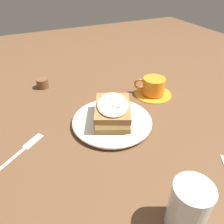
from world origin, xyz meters
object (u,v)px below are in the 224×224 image
at_px(sandwich, 112,111).
at_px(water_glass, 188,207).
at_px(fork, 25,148).
at_px(condiment_pot, 43,83).
at_px(teacup_with_saucer, 153,87).
at_px(dinner_plate, 112,121).

distance_m(sandwich, water_glass, 0.36).
distance_m(fork, condiment_pot, 0.36).
height_order(teacup_with_saucer, condiment_pot, teacup_with_saucer).
xyz_separation_m(water_glass, fork, (-0.36, -0.27, -0.06)).
bearing_deg(teacup_with_saucer, sandwich, 64.60).
xyz_separation_m(dinner_plate, water_glass, (0.36, -0.01, 0.05)).
bearing_deg(dinner_plate, water_glass, -1.29).
bearing_deg(sandwich, teacup_with_saucer, 114.96).
bearing_deg(condiment_pot, fork, -18.61).
bearing_deg(condiment_pot, teacup_with_saucer, 57.84).
height_order(dinner_plate, condiment_pot, condiment_pot).
bearing_deg(fork, teacup_with_saucer, 64.15).
relative_size(water_glass, condiment_pot, 2.42).
xyz_separation_m(teacup_with_saucer, fork, (0.10, -0.50, -0.03)).
relative_size(teacup_with_saucer, condiment_pot, 3.00).
xyz_separation_m(sandwich, fork, (-0.00, -0.27, -0.05)).
relative_size(teacup_with_saucer, fork, 0.99).
bearing_deg(teacup_with_saucer, water_glass, 102.86).
height_order(water_glass, condiment_pot, water_glass).
bearing_deg(dinner_plate, teacup_with_saucer, 114.69).
bearing_deg(condiment_pot, dinner_plate, 24.59).
bearing_deg(water_glass, sandwich, 178.64).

